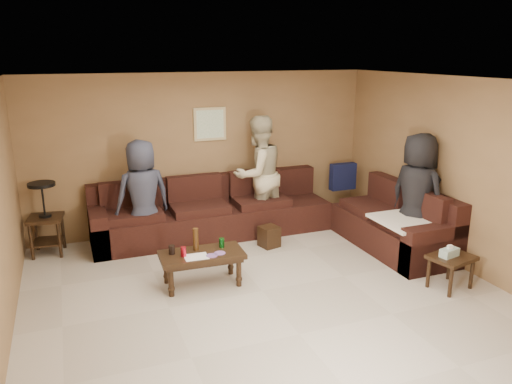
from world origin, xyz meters
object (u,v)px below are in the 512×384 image
waste_bin (269,236)px  person_right (417,195)px  coffee_table (201,257)px  side_table_right (451,260)px  end_table_left (45,217)px  sectional_sofa (275,220)px  person_left (143,196)px  person_middle (258,174)px

waste_bin → person_right: 2.19m
coffee_table → side_table_right: 3.04m
coffee_table → end_table_left: size_ratio=0.99×
waste_bin → sectional_sofa: bearing=50.0°
person_left → person_right: size_ratio=0.93×
sectional_sofa → end_table_left: end_table_left is taller
end_table_left → side_table_right: 5.45m
person_right → person_left: bearing=51.8°
waste_bin → person_right: (1.81, -0.98, 0.72)m
side_table_right → waste_bin: size_ratio=1.90×
end_table_left → person_left: person_left is taller
side_table_right → person_middle: bearing=117.1°
sectional_sofa → person_middle: size_ratio=2.51×
side_table_right → waste_bin: (-1.53, 2.05, -0.22)m
sectional_sofa → person_middle: 0.80m
end_table_left → waste_bin: (3.06, -0.88, -0.40)m
side_table_right → person_left: size_ratio=0.36×
side_table_right → person_middle: size_ratio=0.32×
person_middle → side_table_right: bearing=99.7°
side_table_right → end_table_left: bearing=147.4°
side_table_right → waste_bin: 2.57m
end_table_left → person_middle: 3.19m
person_left → end_table_left: bearing=-24.6°
side_table_right → person_right: size_ratio=0.34×
coffee_table → person_middle: size_ratio=0.56×
sectional_sofa → person_left: (-1.91, 0.34, 0.49)m
end_table_left → waste_bin: bearing=-16.1°
person_left → person_middle: bearing=174.6°
coffee_table → person_right: bearing=-2.2°
coffee_table → person_middle: 2.18m
waste_bin → person_left: size_ratio=0.19×
end_table_left → person_right: bearing=-21.0°
end_table_left → waste_bin: size_ratio=3.40×
person_middle → person_right: size_ratio=1.06×
waste_bin → person_right: person_right is taller
end_table_left → sectional_sofa: bearing=-11.7°
waste_bin → person_middle: (0.11, 0.73, 0.77)m
waste_bin → person_middle: bearing=81.3°
sectional_sofa → person_middle: (-0.07, 0.52, 0.60)m
sectional_sofa → side_table_right: 2.64m
sectional_sofa → coffee_table: sectional_sofa is taller
waste_bin → person_left: (-1.73, 0.56, 0.66)m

